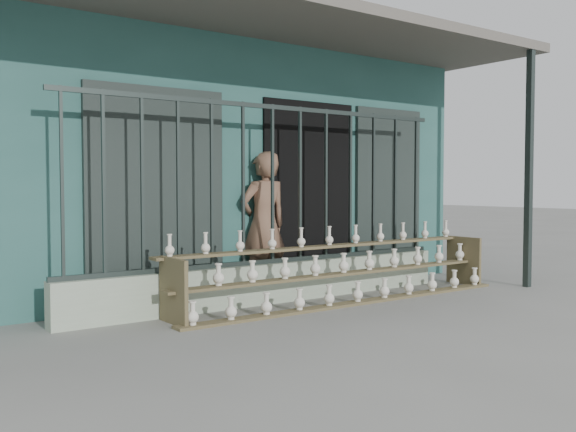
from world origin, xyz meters
TOP-DOWN VIEW (x-y plane):
  - ground at (0.00, 0.00)m, footprint 60.00×60.00m
  - workshop_building at (0.00, 4.23)m, footprint 7.40×6.60m
  - parapet_wall at (0.00, 1.30)m, footprint 5.00×0.20m
  - security_fence at (-0.00, 1.30)m, footprint 5.00×0.04m
  - shelf_rack at (0.72, 0.89)m, footprint 4.50×0.68m
  - elderly_woman at (0.13, 1.68)m, footprint 0.64×0.42m

SIDE VIEW (x-z plane):
  - ground at x=0.00m, z-range 0.00..0.00m
  - parapet_wall at x=0.00m, z-range 0.00..0.45m
  - shelf_rack at x=0.72m, z-range -0.07..0.79m
  - elderly_woman at x=0.13m, z-range 0.00..1.74m
  - security_fence at x=0.00m, z-range 0.45..2.25m
  - workshop_building at x=0.00m, z-range 0.02..3.23m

